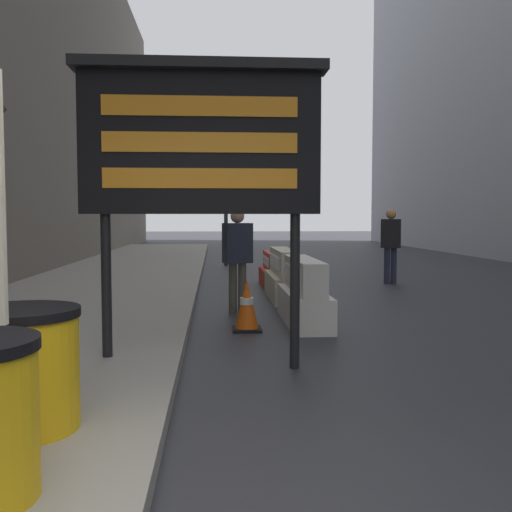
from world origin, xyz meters
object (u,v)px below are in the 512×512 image
Objects in this scene: traffic_cone_near at (247,305)px; traffic_light_near_curb at (226,165)px; barrel_drum_middle at (20,369)px; jersey_barrier_white at (304,295)px; pedestrian_passerby at (237,252)px; pedestrian_worker at (391,240)px; jersey_barrier_red_striped at (273,271)px; jersey_barrier_cream at (284,277)px; message_board at (201,142)px.

traffic_light_near_curb is at bearing 90.41° from traffic_cone_near.
traffic_cone_near is at bearing 67.30° from barrel_drum_middle.
barrel_drum_middle is 5.25m from jersey_barrier_white.
traffic_cone_near is 1.64m from pedestrian_passerby.
jersey_barrier_red_striped is at bearing -157.87° from pedestrian_worker.
jersey_barrier_white reaches higher than jersey_barrier_cream.
traffic_light_near_curb is at bearing -108.57° from pedestrian_passerby.
barrel_drum_middle is at bearing -102.28° from pedestrian_worker.
message_board is 0.70× the size of traffic_light_near_curb.
traffic_cone_near is at bearing -89.59° from traffic_light_near_curb.
barrel_drum_middle is at bearing -105.44° from jersey_barrier_red_striped.
jersey_barrier_white is at bearing 114.37° from pedestrian_passerby.
jersey_barrier_red_striped is 2.83m from pedestrian_worker.
traffic_light_near_curb is at bearing 97.03° from jersey_barrier_cream.
traffic_cone_near is at bearing -99.39° from jersey_barrier_red_striped.
barrel_drum_middle is 0.18× the size of traffic_light_near_curb.
message_board is 2.86m from traffic_cone_near.
message_board is at bearing -105.41° from traffic_cone_near.
traffic_light_near_curb is (-0.93, 7.58, 2.73)m from jersey_barrier_cream.
jersey_barrier_cream is 3.68m from pedestrian_worker.
jersey_barrier_cream is at bearing 70.27° from barrel_drum_middle.
pedestrian_worker is (2.74, 0.25, 0.68)m from jersey_barrier_red_striped.
traffic_cone_near is (0.56, 2.03, -1.93)m from message_board.
jersey_barrier_cream is 1.22× the size of pedestrian_worker.
barrel_drum_middle reaches higher than jersey_barrier_white.
jersey_barrier_cream is at bearing -90.00° from jersey_barrier_red_striped.
barrel_drum_middle is 2.89m from message_board.
barrel_drum_middle is 0.26× the size of message_board.
barrel_drum_middle is 7.57m from jersey_barrier_cream.
message_board is 3.81m from pedestrian_passerby.
jersey_barrier_red_striped is 3.85m from pedestrian_passerby.
jersey_barrier_white reaches higher than traffic_cone_near.
pedestrian_worker is at bearing 60.87° from barrel_drum_middle.
pedestrian_passerby is (1.63, 5.57, 0.43)m from barrel_drum_middle.
pedestrian_worker reaches higher than barrel_drum_middle.
traffic_light_near_curb is at bearing 87.81° from message_board.
message_board reaches higher than barrel_drum_middle.
jersey_barrier_white is 1.12× the size of jersey_barrier_red_striped.
traffic_light_near_curb is at bearing 99.72° from jersey_barrier_red_striped.
message_board reaches higher than jersey_barrier_cream.
barrel_drum_middle is at bearing -112.70° from traffic_cone_near.
pedestrian_worker is 5.37m from pedestrian_passerby.
traffic_light_near_curb is 6.71m from pedestrian_worker.
barrel_drum_middle is 4.40m from traffic_cone_near.
jersey_barrier_cream is (1.42, 5.10, -1.86)m from message_board.
traffic_light_near_curb is (1.62, 14.70, 2.59)m from barrel_drum_middle.
jersey_barrier_red_striped reaches higher than traffic_cone_near.
pedestrian_passerby is at bearing -104.11° from jersey_barrier_red_striped.
traffic_cone_near is 0.43× the size of pedestrian_passerby.
traffic_light_near_curb is (-0.93, 10.12, 2.73)m from jersey_barrier_white.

